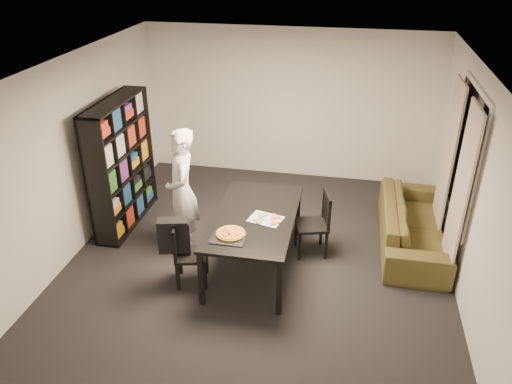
% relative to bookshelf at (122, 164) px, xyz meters
% --- Properties ---
extents(room, '(5.01, 5.51, 2.61)m').
position_rel_bookshelf_xyz_m(room, '(2.16, -0.60, 0.35)').
color(room, black).
rests_on(room, ground).
extents(window_pane, '(0.02, 1.40, 1.60)m').
position_rel_bookshelf_xyz_m(window_pane, '(4.64, -0.00, 0.55)').
color(window_pane, black).
rests_on(window_pane, room).
extents(window_frame, '(0.03, 1.52, 1.72)m').
position_rel_bookshelf_xyz_m(window_frame, '(4.64, -0.00, 0.55)').
color(window_frame, white).
rests_on(window_frame, room).
extents(curtain_left, '(0.03, 0.70, 2.25)m').
position_rel_bookshelf_xyz_m(curtain_left, '(4.56, -0.52, 0.20)').
color(curtain_left, '#C0B2A3').
rests_on(curtain_left, room).
extents(curtain_right, '(0.03, 0.70, 2.25)m').
position_rel_bookshelf_xyz_m(curtain_right, '(4.56, 0.52, 0.20)').
color(curtain_right, '#C0B2A3').
rests_on(curtain_right, room).
extents(bookshelf, '(0.35, 1.50, 1.90)m').
position_rel_bookshelf_xyz_m(bookshelf, '(0.00, 0.00, 0.00)').
color(bookshelf, black).
rests_on(bookshelf, room).
extents(dining_table, '(1.02, 1.84, 0.77)m').
position_rel_bookshelf_xyz_m(dining_table, '(2.12, -0.77, -0.25)').
color(dining_table, black).
rests_on(dining_table, room).
extents(chair_left, '(0.47, 0.47, 0.84)m').
position_rel_bookshelf_xyz_m(chair_left, '(1.34, -1.26, -0.47)').
color(chair_left, black).
rests_on(chair_left, room).
extents(chair_right, '(0.51, 0.51, 0.90)m').
position_rel_bookshelf_xyz_m(chair_right, '(2.90, -0.28, -0.44)').
color(chair_right, black).
rests_on(chair_right, room).
extents(draped_jacket, '(0.40, 0.24, 0.46)m').
position_rel_bookshelf_xyz_m(draped_jacket, '(1.23, -1.29, -0.26)').
color(draped_jacket, black).
rests_on(draped_jacket, chair_left).
extents(person, '(0.63, 0.75, 1.75)m').
position_rel_bookshelf_xyz_m(person, '(1.08, -0.50, -0.08)').
color(person, white).
rests_on(person, room).
extents(baking_tray, '(0.40, 0.32, 0.01)m').
position_rel_bookshelf_xyz_m(baking_tray, '(1.93, -1.34, -0.18)').
color(baking_tray, black).
rests_on(baking_tray, dining_table).
extents(pepperoni_pizza, '(0.35, 0.35, 0.03)m').
position_rel_bookshelf_xyz_m(pepperoni_pizza, '(1.94, -1.27, -0.16)').
color(pepperoni_pizza, olive).
rests_on(pepperoni_pizza, dining_table).
extents(kitchen_towel, '(0.46, 0.39, 0.01)m').
position_rel_bookshelf_xyz_m(kitchen_towel, '(2.28, -0.83, -0.18)').
color(kitchen_towel, white).
rests_on(kitchen_towel, dining_table).
extents(pizza_slices, '(0.39, 0.33, 0.01)m').
position_rel_bookshelf_xyz_m(pizza_slices, '(2.30, -0.84, -0.17)').
color(pizza_slices, '#BA903A').
rests_on(pizza_slices, dining_table).
extents(sofa, '(0.84, 2.15, 0.63)m').
position_rel_bookshelf_xyz_m(sofa, '(4.19, 0.18, -0.64)').
color(sofa, '#443C1B').
rests_on(sofa, room).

